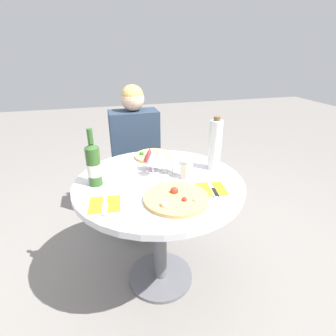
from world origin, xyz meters
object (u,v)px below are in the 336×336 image
object	(u,v)px
wine_bottle	(94,165)
dining_table	(159,201)
pizza_large	(176,198)
tall_carafe	(215,145)
seated_diner	(138,167)
chair_behind_diner	(135,168)

from	to	relation	value
wine_bottle	dining_table	bearing A→B (deg)	-7.47
dining_table	pizza_large	distance (m)	0.28
dining_table	pizza_large	bearing A→B (deg)	-82.29
wine_bottle	tall_carafe	xyz separation A→B (m)	(0.72, 0.02, 0.04)
pizza_large	wine_bottle	bearing A→B (deg)	143.89
pizza_large	wine_bottle	xyz separation A→B (m)	(-0.38, 0.28, 0.11)
seated_diner	tall_carafe	distance (m)	0.85
tall_carafe	dining_table	bearing A→B (deg)	-169.68
dining_table	wine_bottle	size ratio (longest dim) A/B	3.04
chair_behind_diner	pizza_large	xyz separation A→B (m)	(0.05, -1.10, 0.31)
pizza_large	dining_table	bearing A→B (deg)	97.71
dining_table	chair_behind_diner	size ratio (longest dim) A/B	1.04
seated_diner	tall_carafe	xyz separation A→B (m)	(0.39, -0.65, 0.39)
dining_table	chair_behind_diner	distance (m)	0.88
dining_table	tall_carafe	distance (m)	0.48
pizza_large	tall_carafe	xyz separation A→B (m)	(0.34, 0.30, 0.15)
dining_table	tall_carafe	xyz separation A→B (m)	(0.37, 0.07, 0.30)
seated_diner	wine_bottle	world-z (taller)	seated_diner
wine_bottle	tall_carafe	bearing A→B (deg)	1.69
dining_table	chair_behind_diner	world-z (taller)	chair_behind_diner
dining_table	wine_bottle	xyz separation A→B (m)	(-0.35, 0.05, 0.26)
dining_table	pizza_large	world-z (taller)	pizza_large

